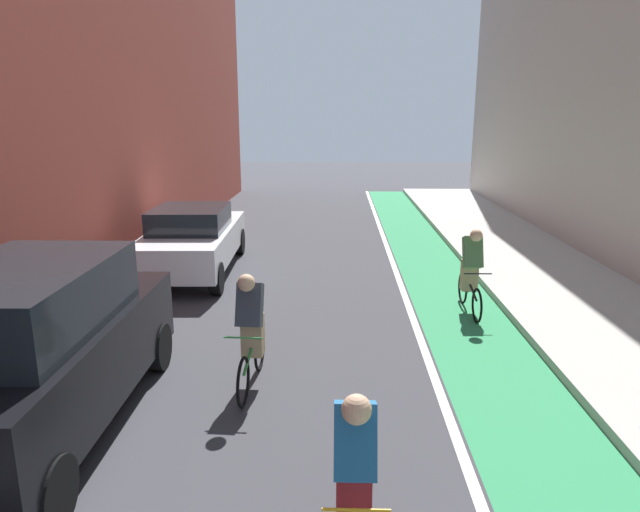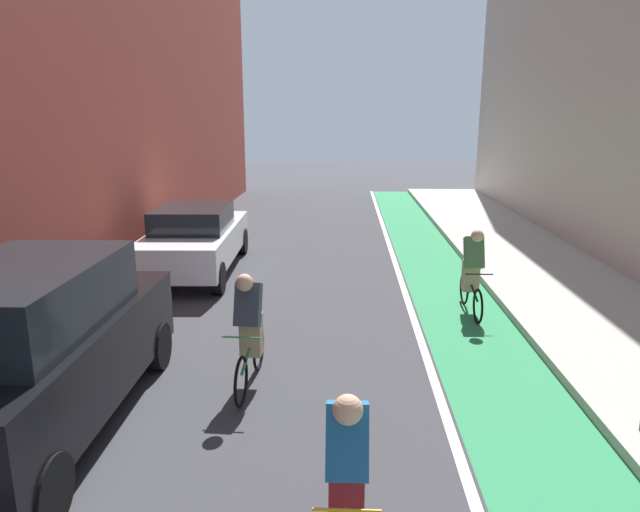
{
  "view_description": "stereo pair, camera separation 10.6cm",
  "coord_description": "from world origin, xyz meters",
  "px_view_note": "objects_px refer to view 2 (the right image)",
  "views": [
    {
      "loc": [
        0.66,
        3.63,
        3.5
      ],
      "look_at": [
        0.37,
        12.33,
        1.35
      ],
      "focal_mm": 31.97,
      "sensor_mm": 36.0,
      "label": 1
    },
    {
      "loc": [
        0.76,
        3.63,
        3.5
      ],
      "look_at": [
        0.37,
        12.33,
        1.35
      ],
      "focal_mm": 31.97,
      "sensor_mm": 36.0,
      "label": 2
    }
  ],
  "objects_px": {
    "parked_sedan_white": "(195,238)",
    "cyclist_mid": "(347,476)",
    "parked_suv_black": "(36,347)",
    "cyclist_trailing": "(249,329)",
    "cyclist_far": "(472,268)"
  },
  "relations": [
    {
      "from": "parked_suv_black",
      "to": "cyclist_trailing",
      "type": "bearing_deg",
      "value": 28.76
    },
    {
      "from": "parked_suv_black",
      "to": "cyclist_trailing",
      "type": "relative_size",
      "value": 2.57
    },
    {
      "from": "parked_sedan_white",
      "to": "cyclist_far",
      "type": "distance_m",
      "value": 6.24
    },
    {
      "from": "parked_sedan_white",
      "to": "cyclist_mid",
      "type": "distance_m",
      "value": 9.32
    },
    {
      "from": "parked_sedan_white",
      "to": "cyclist_far",
      "type": "bearing_deg",
      "value": -24.08
    },
    {
      "from": "parked_suv_black",
      "to": "parked_sedan_white",
      "type": "height_order",
      "value": "parked_suv_black"
    },
    {
      "from": "parked_suv_black",
      "to": "cyclist_far",
      "type": "xyz_separation_m",
      "value": [
        5.69,
        4.25,
        -0.17
      ]
    },
    {
      "from": "cyclist_mid",
      "to": "parked_sedan_white",
      "type": "bearing_deg",
      "value": 111.63
    },
    {
      "from": "parked_suv_black",
      "to": "cyclist_far",
      "type": "bearing_deg",
      "value": 36.77
    },
    {
      "from": "cyclist_mid",
      "to": "cyclist_far",
      "type": "distance_m",
      "value": 6.53
    },
    {
      "from": "cyclist_far",
      "to": "cyclist_trailing",
      "type": "bearing_deg",
      "value": -138.99
    },
    {
      "from": "parked_suv_black",
      "to": "cyclist_mid",
      "type": "distance_m",
      "value": 3.92
    },
    {
      "from": "parked_sedan_white",
      "to": "cyclist_mid",
      "type": "xyz_separation_m",
      "value": [
        3.44,
        -8.67,
        0.02
      ]
    },
    {
      "from": "cyclist_far",
      "to": "parked_sedan_white",
      "type": "bearing_deg",
      "value": 155.92
    },
    {
      "from": "parked_sedan_white",
      "to": "cyclist_far",
      "type": "height_order",
      "value": "cyclist_far"
    }
  ]
}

